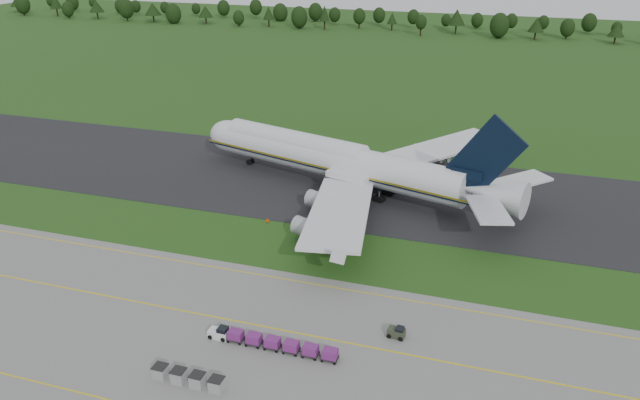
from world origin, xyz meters
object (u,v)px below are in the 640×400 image
(aircraft, at_px, (340,160))
(uld_row, at_px, (188,378))
(utility_cart, at_px, (396,333))
(edge_markers, at_px, (311,227))
(baggage_train, at_px, (270,342))

(aircraft, bearing_deg, uld_row, -90.19)
(utility_cart, height_order, edge_markers, utility_cart)
(utility_cart, bearing_deg, aircraft, 114.50)
(baggage_train, xyz_separation_m, edge_markers, (-5.66, 33.04, -0.60))
(baggage_train, xyz_separation_m, uld_row, (-6.45, -8.99, -0.01))
(baggage_train, relative_size, utility_cart, 7.48)
(aircraft, height_order, edge_markers, aircraft)
(baggage_train, distance_m, utility_cart, 16.08)
(uld_row, bearing_deg, edge_markers, 88.92)
(utility_cart, bearing_deg, uld_row, -142.59)
(aircraft, relative_size, uld_row, 8.07)
(utility_cart, xyz_separation_m, edge_markers, (-20.13, 26.04, -0.37))
(aircraft, height_order, utility_cart, aircraft)
(utility_cart, xyz_separation_m, uld_row, (-20.92, -16.00, 0.22))
(utility_cart, distance_m, uld_row, 26.34)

